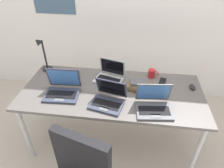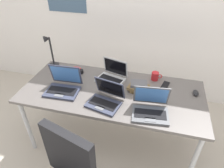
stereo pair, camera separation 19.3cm
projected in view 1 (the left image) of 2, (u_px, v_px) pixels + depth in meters
ground_plane at (112, 139)px, 2.40m from camera, size 12.00×12.00×0.00m
wall_back at (123, 5)px, 2.54m from camera, size 6.00×0.13×2.60m
desk at (112, 95)px, 2.01m from camera, size 1.80×0.80×0.74m
desk_lamp at (43, 55)px, 2.17m from camera, size 0.12×0.18×0.40m
laptop_far_corner at (62, 90)px, 1.91m from camera, size 0.34×0.29×0.24m
laptop_front_left at (110, 76)px, 2.11m from camera, size 0.34×0.30×0.22m
laptop_by_keyboard at (154, 105)px, 1.72m from camera, size 0.33×0.30×0.23m
laptop_near_mouse at (108, 100)px, 1.79m from camera, size 0.34×0.32×0.21m
computer_mouse at (192, 87)px, 2.00m from camera, size 0.06×0.10×0.03m
cell_phone at (163, 81)px, 2.10m from camera, size 0.10×0.15×0.01m
headphones at (70, 74)px, 2.20m from camera, size 0.21×0.18×0.04m
pill_bottle at (55, 76)px, 2.11m from camera, size 0.04×0.04×0.08m
book_stack at (138, 85)px, 1.98m from camera, size 0.22×0.19×0.09m
coffee_mug at (152, 73)px, 2.15m from camera, size 0.11×0.08×0.09m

